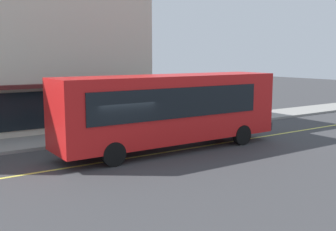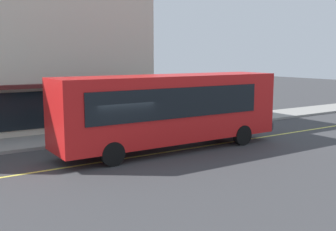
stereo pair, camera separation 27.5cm
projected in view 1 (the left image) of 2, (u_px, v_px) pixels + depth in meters
name	position (u px, v px, depth m)	size (l,w,h in m)	color
ground	(118.00, 160.00, 17.12)	(120.00, 120.00, 0.00)	#38383A
sidewalk	(74.00, 138.00, 21.29)	(80.00, 3.01, 0.15)	gray
lane_centre_stripe	(118.00, 160.00, 17.12)	(36.00, 0.16, 0.01)	#D8D14C
bus	(171.00, 108.00, 18.73)	(11.14, 2.62, 3.50)	red
pedestrian_near_storefront	(217.00, 105.00, 27.44)	(0.34, 0.34, 1.57)	black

